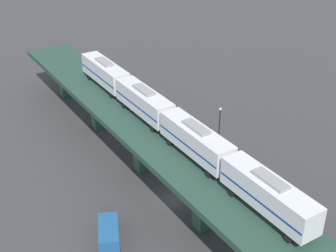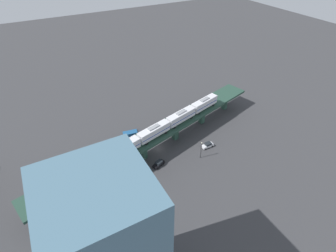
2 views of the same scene
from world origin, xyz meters
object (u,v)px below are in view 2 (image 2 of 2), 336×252
Objects in this scene: street_car_black at (159,164)px; street_lamp at (201,149)px; subway_train at (168,124)px; signal_hut at (62,174)px; street_car_silver at (114,179)px; street_car_white at (208,145)px; delivery_truck at (133,135)px.

street_lamp reaches higher than street_car_black.
subway_train reaches higher than signal_hut.
signal_hut is 16.12m from street_car_silver.
street_car_black is at bearing 89.52° from street_car_white.
subway_train is at bearing -81.50° from signal_hut.
street_car_black and street_car_white have the same top height.
street_lamp is (-4.22, -29.37, 3.17)m from street_car_silver.
street_lamp is at bearing 121.49° from street_car_white.
signal_hut reaches higher than delivery_truck.
street_lamp is (-20.84, -16.20, 2.35)m from delivery_truck.
subway_train is at bearing 32.99° from street_lamp.
delivery_truck is at bearing -38.39° from street_car_silver.
delivery_truck is 1.08× the size of street_lamp.
street_car_black is at bearing -92.83° from street_car_silver.
street_car_white is (-1.87, -48.41, -8.53)m from signal_hut.
street_car_silver is at bearing 81.82° from street_lamp.
subway_train is 16.24m from delivery_truck.
signal_hut is 0.83× the size of street_car_black.
signal_hut is at bearing 120.29° from delivery_truck.
signal_hut is 31.99m from delivery_truck.
subway_train is at bearing -74.21° from street_car_silver.
street_lamp is at bearing -103.68° from street_car_black.
delivery_truck is (16.62, -13.17, 0.82)m from street_car_silver.
subway_train reaches higher than street_lamp.
street_car_white is at bearing -91.50° from street_car_silver.
street_lamp is (-3.47, -14.28, 3.17)m from street_car_black.
delivery_truck is at bearing 50.93° from street_car_white.
street_car_black is at bearing -93.40° from signal_hut.
delivery_truck reaches higher than street_car_white.
subway_train is 7.05× the size of street_lamp.
street_car_white is (-7.28, -12.27, -9.27)m from subway_train.
signal_hut is 49.19m from street_car_white.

